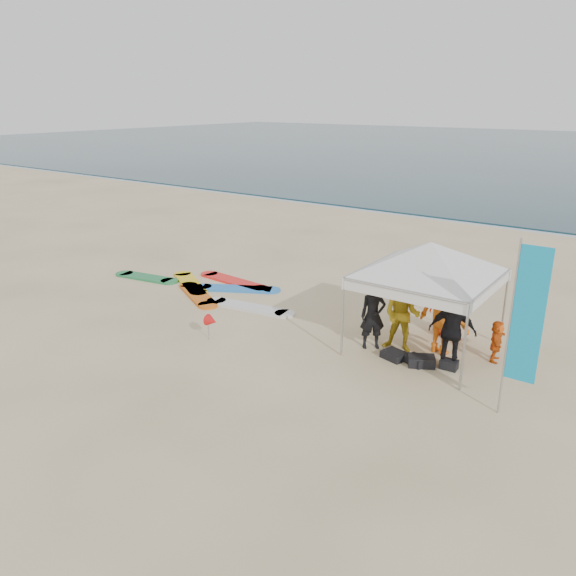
% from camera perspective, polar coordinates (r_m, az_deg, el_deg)
% --- Properties ---
extents(ground, '(120.00, 120.00, 0.00)m').
position_cam_1_polar(ground, '(12.07, -9.05, -8.25)').
color(ground, beige).
rests_on(ground, ground).
extents(shoreline_foam, '(160.00, 1.20, 0.01)m').
position_cam_1_polar(shoreline_foam, '(27.40, 18.73, 6.32)').
color(shoreline_foam, silver).
rests_on(shoreline_foam, ground).
extents(person_black_a, '(0.68, 0.66, 1.58)m').
position_cam_1_polar(person_black_a, '(12.79, 8.61, -2.76)').
color(person_black_a, black).
rests_on(person_black_a, ground).
extents(person_yellow, '(0.92, 0.76, 1.71)m').
position_cam_1_polar(person_yellow, '(12.75, 11.50, -2.68)').
color(person_yellow, gold).
rests_on(person_yellow, ground).
extents(person_orange_a, '(1.37, 0.98, 1.92)m').
position_cam_1_polar(person_orange_a, '(12.81, 15.57, -2.39)').
color(person_orange_a, orange).
rests_on(person_orange_a, ground).
extents(person_black_b, '(1.04, 0.61, 1.66)m').
position_cam_1_polar(person_black_b, '(12.18, 16.36, -4.23)').
color(person_black_b, black).
rests_on(person_black_b, ground).
extents(person_orange_b, '(0.93, 0.81, 1.61)m').
position_cam_1_polar(person_orange_b, '(13.89, 15.90, -1.44)').
color(person_orange_b, red).
rests_on(person_orange_b, ground).
extents(person_seated, '(0.41, 0.89, 0.93)m').
position_cam_1_polar(person_seated, '(12.94, 20.42, -5.07)').
color(person_seated, '#DC5713').
rests_on(person_seated, ground).
extents(canopy_tent, '(3.81, 3.81, 2.87)m').
position_cam_1_polar(canopy_tent, '(12.41, 14.34, 4.49)').
color(canopy_tent, '#A5A5A8').
rests_on(canopy_tent, ground).
extents(feather_flag, '(0.55, 0.04, 3.26)m').
position_cam_1_polar(feather_flag, '(10.29, 23.01, -2.79)').
color(feather_flag, '#A5A5A8').
rests_on(feather_flag, ground).
extents(marker_pennant, '(0.28, 0.28, 0.64)m').
position_cam_1_polar(marker_pennant, '(13.23, -7.75, -3.35)').
color(marker_pennant, '#A5A5A8').
rests_on(marker_pennant, ground).
extents(gear_pile, '(1.63, 0.64, 0.22)m').
position_cam_1_polar(gear_pile, '(12.45, 12.98, -7.13)').
color(gear_pile, black).
rests_on(gear_pile, ground).
extents(surfboard_spread, '(6.39, 2.64, 0.07)m').
position_cam_1_polar(surfboard_spread, '(16.91, -7.89, -0.05)').
color(surfboard_spread, silver).
rests_on(surfboard_spread, ground).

